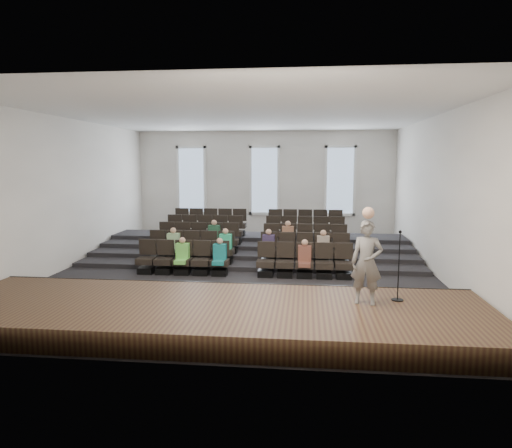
# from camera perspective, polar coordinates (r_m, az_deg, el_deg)

# --- Properties ---
(ground) EXTENTS (14.00, 14.00, 0.00)m
(ground) POSITION_cam_1_polar(r_m,az_deg,el_deg) (14.97, -1.37, -5.94)
(ground) COLOR black
(ground) RESTS_ON ground
(ceiling) EXTENTS (12.00, 14.00, 0.02)m
(ceiling) POSITION_cam_1_polar(r_m,az_deg,el_deg) (14.63, -1.43, 13.51)
(ceiling) COLOR white
(ceiling) RESTS_ON ground
(wall_back) EXTENTS (12.00, 0.04, 5.00)m
(wall_back) POSITION_cam_1_polar(r_m,az_deg,el_deg) (21.55, 1.08, 4.94)
(wall_back) COLOR white
(wall_back) RESTS_ON ground
(wall_front) EXTENTS (12.00, 0.04, 5.00)m
(wall_front) POSITION_cam_1_polar(r_m,az_deg,el_deg) (7.71, -8.30, 0.03)
(wall_front) COLOR white
(wall_front) RESTS_ON ground
(wall_left) EXTENTS (0.04, 14.00, 5.00)m
(wall_left) POSITION_cam_1_polar(r_m,az_deg,el_deg) (16.50, -22.64, 3.53)
(wall_left) COLOR white
(wall_left) RESTS_ON ground
(wall_right) EXTENTS (0.04, 14.00, 5.00)m
(wall_right) POSITION_cam_1_polar(r_m,az_deg,el_deg) (15.03, 22.04, 3.22)
(wall_right) COLOR white
(wall_right) RESTS_ON ground
(stage) EXTENTS (11.80, 3.60, 0.50)m
(stage) POSITION_cam_1_polar(r_m,az_deg,el_deg) (10.06, -5.27, -11.31)
(stage) COLOR #4C3820
(stage) RESTS_ON ground
(stage_lip) EXTENTS (11.80, 0.06, 0.52)m
(stage_lip) POSITION_cam_1_polar(r_m,az_deg,el_deg) (11.72, -3.54, -8.53)
(stage_lip) COLOR black
(stage_lip) RESTS_ON ground
(risers) EXTENTS (11.80, 4.80, 0.60)m
(risers) POSITION_cam_1_polar(r_m,az_deg,el_deg) (18.01, -0.04, -2.98)
(risers) COLOR black
(risers) RESTS_ON ground
(seating_rows) EXTENTS (6.80, 4.70, 1.67)m
(seating_rows) POSITION_cam_1_polar(r_m,az_deg,el_deg) (16.32, -0.66, -2.35)
(seating_rows) COLOR black
(seating_rows) RESTS_ON ground
(windows) EXTENTS (8.44, 0.10, 3.24)m
(windows) POSITION_cam_1_polar(r_m,az_deg,el_deg) (21.48, 1.06, 5.46)
(windows) COLOR white
(windows) RESTS_ON wall_back
(audience) EXTENTS (5.45, 2.64, 1.10)m
(audience) POSITION_cam_1_polar(r_m,az_deg,el_deg) (15.13, -1.51, -2.64)
(audience) COLOR #6DD354
(audience) RESTS_ON seating_rows
(speaker) EXTENTS (0.73, 0.55, 1.81)m
(speaker) POSITION_cam_1_polar(r_m,az_deg,el_deg) (10.03, 13.67, -4.70)
(speaker) COLOR slate
(speaker) RESTS_ON stage
(mic_stand) EXTENTS (0.26, 0.26, 1.56)m
(mic_stand) POSITION_cam_1_polar(r_m,az_deg,el_deg) (10.56, 17.35, -6.67)
(mic_stand) COLOR black
(mic_stand) RESTS_ON stage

